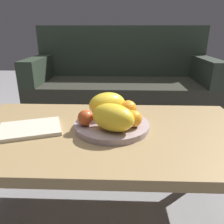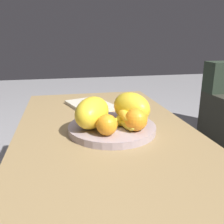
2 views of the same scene
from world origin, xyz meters
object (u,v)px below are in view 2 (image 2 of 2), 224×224
at_px(melon_large_front, 92,112).
at_px(banana_bunch, 124,118).
at_px(orange_front, 136,120).
at_px(coffee_table, 106,140).
at_px(apple_front, 99,108).
at_px(fruit_bowl, 112,128).
at_px(melon_smaller_beside, 132,107).
at_px(orange_left, 107,125).
at_px(magazine, 91,105).

height_order(melon_large_front, banana_bunch, melon_large_front).
distance_m(melon_large_front, orange_front, 0.16).
distance_m(coffee_table, banana_bunch, 0.12).
distance_m(coffee_table, apple_front, 0.13).
xyz_separation_m(coffee_table, fruit_bowl, (0.02, 0.02, 0.06)).
xyz_separation_m(melon_large_front, apple_front, (-0.12, 0.04, -0.02)).
relative_size(coffee_table, melon_large_front, 6.90).
bearing_deg(coffee_table, apple_front, -172.57).
bearing_deg(banana_bunch, melon_large_front, -95.43).
bearing_deg(melon_large_front, melon_smaller_beside, 100.57).
height_order(coffee_table, fruit_bowl, fruit_bowl).
xyz_separation_m(fruit_bowl, melon_smaller_beside, (-0.02, 0.08, 0.07)).
bearing_deg(orange_left, apple_front, 178.04).
height_order(melon_smaller_beside, magazine, melon_smaller_beside).
bearing_deg(orange_front, banana_bunch, -152.36).
xyz_separation_m(melon_smaller_beside, apple_front, (-0.09, -0.11, -0.02)).
xyz_separation_m(orange_left, apple_front, (-0.20, 0.01, -0.00)).
bearing_deg(orange_front, melon_smaller_beside, 173.60).
height_order(coffee_table, melon_smaller_beside, melon_smaller_beside).
bearing_deg(orange_front, melon_large_front, -114.43).
bearing_deg(fruit_bowl, melon_large_front, -85.30).
relative_size(melon_large_front, melon_smaller_beside, 1.06).
xyz_separation_m(apple_front, banana_bunch, (0.13, 0.07, -0.00)).
bearing_deg(orange_front, orange_left, -79.93).
relative_size(melon_large_front, orange_front, 2.28).
bearing_deg(coffee_table, melon_smaller_beside, 88.97).
bearing_deg(magazine, orange_left, -18.99).
bearing_deg(magazine, melon_large_front, -24.98).
relative_size(orange_left, apple_front, 1.06).
distance_m(coffee_table, melon_large_front, 0.14).
xyz_separation_m(fruit_bowl, magazine, (-0.35, -0.04, -0.00)).
bearing_deg(apple_front, fruit_bowl, 14.86).
height_order(apple_front, banana_bunch, apple_front).
xyz_separation_m(coffee_table, banana_bunch, (0.04, 0.06, 0.10)).
bearing_deg(banana_bunch, fruit_bowl, -112.27).
distance_m(orange_left, banana_bunch, 0.11).
xyz_separation_m(coffee_table, orange_left, (0.11, -0.02, 0.11)).
bearing_deg(melon_smaller_beside, coffee_table, -91.03).
bearing_deg(melon_smaller_beside, fruit_bowl, -74.25).
bearing_deg(melon_smaller_beside, melon_large_front, -79.43).
relative_size(melon_smaller_beside, apple_front, 2.56).
bearing_deg(fruit_bowl, orange_left, -21.82).
xyz_separation_m(melon_smaller_beside, banana_bunch, (0.04, -0.04, -0.03)).
bearing_deg(orange_left, melon_smaller_beside, 134.06).
height_order(fruit_bowl, orange_front, orange_front).
relative_size(melon_smaller_beside, banana_bunch, 1.00).
distance_m(fruit_bowl, melon_large_front, 0.10).
relative_size(orange_left, magazine, 0.28).
relative_size(fruit_bowl, orange_front, 4.07).
height_order(coffee_table, orange_front, orange_front).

